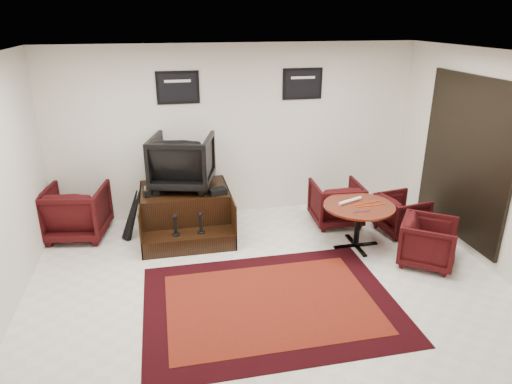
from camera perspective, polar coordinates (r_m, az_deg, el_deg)
The scene contains 16 objects.
ground at distance 5.83m, azimuth 1.91°, elevation -11.99°, with size 6.00×6.00×0.00m, color white.
room_shell at distance 5.29m, azimuth 6.15°, elevation 5.72°, with size 6.02×5.02×2.81m.
area_rug at distance 5.56m, azimuth 1.84°, elevation -13.73°, with size 2.95×2.21×0.01m.
shine_podium at distance 7.18m, azimuth -8.77°, elevation -2.58°, with size 1.35×1.39×0.69m.
shine_chair at distance 7.02m, azimuth -9.22°, elevation 4.11°, with size 0.89×0.84×0.92m, color black.
shoes_pair at distance 6.96m, azimuth -13.03°, elevation 0.06°, with size 0.25×0.28×0.09m.
polish_kit at distance 6.81m, azimuth -4.79°, elevation 0.07°, with size 0.25×0.17×0.09m, color black.
umbrella_black at distance 7.05m, azimuth -15.03°, elevation -2.68°, with size 0.31×0.12×0.84m, color black, non-canonical shape.
umbrella_hooked at distance 7.10m, azimuth -15.37°, elevation -2.68°, with size 0.30×0.11×0.81m, color black, non-canonical shape.
armchair_side at distance 7.43m, azimuth -21.55°, elevation -2.02°, with size 0.86×0.81×0.89m, color black.
meeting_table at distance 6.71m, azimuth 12.72°, elevation -2.25°, with size 1.01×1.01×0.66m.
table_chair_back at distance 7.48m, azimuth 9.98°, elevation -1.09°, with size 0.75×0.71×0.77m, color black.
table_chair_window at distance 7.45m, azimuth 17.73°, elevation -2.39°, with size 0.65×0.60×0.66m, color black.
table_chair_corner at distance 6.61m, azimuth 20.77°, elevation -5.64°, with size 0.69×0.65×0.71m, color black.
paper_roll at distance 6.73m, azimuth 11.69°, elevation -1.08°, with size 0.05×0.05×0.42m, color white.
table_clutter at distance 6.68m, azimuth 13.85°, elevation -1.63°, with size 0.57×0.34×0.01m.
Camera 1 is at (-1.19, -4.72, 3.20)m, focal length 32.00 mm.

